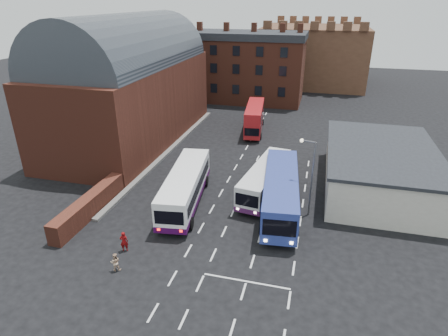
% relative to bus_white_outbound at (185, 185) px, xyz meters
% --- Properties ---
extents(ground, '(180.00, 180.00, 0.00)m').
position_rel_bus_white_outbound_xyz_m(ground, '(2.66, -6.02, -1.89)').
color(ground, black).
extents(railway_station, '(12.00, 28.00, 16.00)m').
position_rel_bus_white_outbound_xyz_m(railway_station, '(-12.84, 14.98, 5.75)').
color(railway_station, '#602B1E').
rests_on(railway_station, ground).
extents(forecourt_wall, '(1.20, 10.00, 1.80)m').
position_rel_bus_white_outbound_xyz_m(forecourt_wall, '(-7.54, -4.02, -0.99)').
color(forecourt_wall, '#602B1E').
rests_on(forecourt_wall, ground).
extents(cream_building, '(10.40, 16.40, 4.25)m').
position_rel_bus_white_outbound_xyz_m(cream_building, '(17.66, 7.98, 0.27)').
color(cream_building, beige).
rests_on(cream_building, ground).
extents(brick_terrace, '(22.00, 10.00, 11.00)m').
position_rel_bus_white_outbound_xyz_m(brick_terrace, '(-3.34, 39.98, 3.61)').
color(brick_terrace, brown).
rests_on(brick_terrace, ground).
extents(castle_keep, '(22.00, 22.00, 12.00)m').
position_rel_bus_white_outbound_xyz_m(castle_keep, '(8.66, 59.98, 4.11)').
color(castle_keep, brown).
rests_on(castle_keep, ground).
extents(bus_white_outbound, '(4.24, 11.98, 3.20)m').
position_rel_bus_white_outbound_xyz_m(bus_white_outbound, '(0.00, 0.00, 0.00)').
color(bus_white_outbound, white).
rests_on(bus_white_outbound, ground).
extents(bus_white_inbound, '(3.89, 10.66, 2.84)m').
position_rel_bus_white_outbound_xyz_m(bus_white_inbound, '(6.81, 3.98, -0.21)').
color(bus_white_inbound, silver).
rests_on(bus_white_inbound, ground).
extents(bus_blue, '(4.15, 12.76, 3.42)m').
position_rel_bus_white_outbound_xyz_m(bus_blue, '(8.66, 0.99, 0.13)').
color(bus_blue, '#2B3B91').
rests_on(bus_blue, ground).
extents(bus_red_double, '(3.30, 9.86, 3.87)m').
position_rel_bus_white_outbound_xyz_m(bus_red_double, '(2.41, 22.00, 0.17)').
color(bus_red_double, '#AF1A1E').
rests_on(bus_red_double, ground).
extents(street_lamp, '(1.39, 0.51, 6.98)m').
position_rel_bus_white_outbound_xyz_m(street_lamp, '(11.03, 0.92, 2.32)').
color(street_lamp, slate).
rests_on(street_lamp, ground).
extents(pedestrian_red, '(0.71, 0.58, 1.67)m').
position_rel_bus_white_outbound_xyz_m(pedestrian_red, '(-2.02, -8.01, -1.05)').
color(pedestrian_red, maroon).
rests_on(pedestrian_red, ground).
extents(pedestrian_beige, '(0.83, 0.75, 1.40)m').
position_rel_bus_white_outbound_xyz_m(pedestrian_beige, '(-1.52, -10.22, -1.19)').
color(pedestrian_beige, '#D0AA88').
rests_on(pedestrian_beige, ground).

